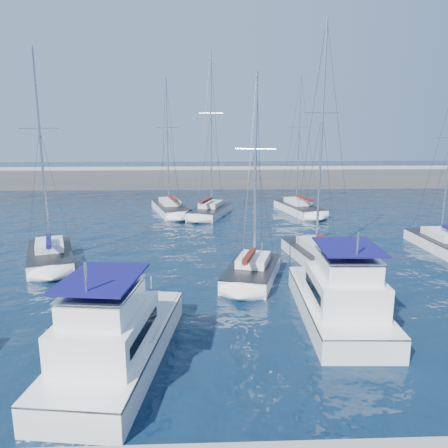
{
  "coord_description": "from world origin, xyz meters",
  "views": [
    {
      "loc": [
        -1.75,
        -21.22,
        9.81
      ],
      "look_at": [
        -0.54,
        9.56,
        3.0
      ],
      "focal_mm": 35.0,
      "sensor_mm": 36.0,
      "label": 1
    }
  ],
  "objects_px": {
    "sailboat_mid_c": "(252,272)",
    "sailboat_mid_d": "(320,256)",
    "sailboat_mid_e": "(446,245)",
    "sailboat_back_b": "(210,211)",
    "motor_yacht_port_inner": "(115,342)",
    "sailboat_mid_a": "(50,255)",
    "sailboat_back_c": "(299,208)",
    "sailboat_back_a": "(171,208)",
    "motor_yacht_stbd_inner": "(340,301)"
  },
  "relations": [
    {
      "from": "sailboat_mid_e",
      "to": "sailboat_back_a",
      "type": "distance_m",
      "value": 29.32
    },
    {
      "from": "motor_yacht_stbd_inner",
      "to": "sailboat_back_b",
      "type": "xyz_separation_m",
      "value": [
        -6.49,
        28.12,
        -0.56
      ]
    },
    {
      "from": "sailboat_mid_a",
      "to": "sailboat_back_a",
      "type": "bearing_deg",
      "value": 49.65
    },
    {
      "from": "sailboat_back_a",
      "to": "sailboat_back_c",
      "type": "bearing_deg",
      "value": -17.99
    },
    {
      "from": "motor_yacht_stbd_inner",
      "to": "sailboat_mid_a",
      "type": "bearing_deg",
      "value": 151.94
    },
    {
      "from": "sailboat_back_b",
      "to": "motor_yacht_port_inner",
      "type": "bearing_deg",
      "value": -79.7
    },
    {
      "from": "sailboat_mid_e",
      "to": "sailboat_mid_d",
      "type": "bearing_deg",
      "value": -166.58
    },
    {
      "from": "sailboat_mid_c",
      "to": "sailboat_mid_a",
      "type": "bearing_deg",
      "value": -179.98
    },
    {
      "from": "motor_yacht_port_inner",
      "to": "sailboat_mid_a",
      "type": "bearing_deg",
      "value": 125.25
    },
    {
      "from": "sailboat_mid_d",
      "to": "sailboat_back_c",
      "type": "xyz_separation_m",
      "value": [
        2.53,
        19.7,
        -0.01
      ]
    },
    {
      "from": "sailboat_back_b",
      "to": "sailboat_back_c",
      "type": "bearing_deg",
      "value": 25.42
    },
    {
      "from": "motor_yacht_port_inner",
      "to": "sailboat_mid_a",
      "type": "height_order",
      "value": "sailboat_mid_a"
    },
    {
      "from": "sailboat_back_a",
      "to": "sailboat_back_b",
      "type": "relative_size",
      "value": 0.86
    },
    {
      "from": "motor_yacht_stbd_inner",
      "to": "sailboat_mid_a",
      "type": "height_order",
      "value": "sailboat_mid_a"
    },
    {
      "from": "sailboat_mid_c",
      "to": "sailboat_back_a",
      "type": "relative_size",
      "value": 0.86
    },
    {
      "from": "sailboat_mid_a",
      "to": "sailboat_back_c",
      "type": "relative_size",
      "value": 0.99
    },
    {
      "from": "motor_yacht_port_inner",
      "to": "sailboat_back_b",
      "type": "relative_size",
      "value": 0.57
    },
    {
      "from": "sailboat_back_a",
      "to": "sailboat_mid_d",
      "type": "bearing_deg",
      "value": -74.09
    },
    {
      "from": "sailboat_back_a",
      "to": "sailboat_back_b",
      "type": "bearing_deg",
      "value": -38.79
    },
    {
      "from": "sailboat_mid_d",
      "to": "sailboat_back_a",
      "type": "bearing_deg",
      "value": 113.06
    },
    {
      "from": "motor_yacht_port_inner",
      "to": "sailboat_mid_d",
      "type": "distance_m",
      "value": 18.49
    },
    {
      "from": "motor_yacht_port_inner",
      "to": "sailboat_back_b",
      "type": "distance_m",
      "value": 32.4
    },
    {
      "from": "sailboat_mid_e",
      "to": "sailboat_back_a",
      "type": "height_order",
      "value": "sailboat_back_a"
    },
    {
      "from": "motor_yacht_stbd_inner",
      "to": "sailboat_mid_d",
      "type": "relative_size",
      "value": 0.56
    },
    {
      "from": "sailboat_mid_c",
      "to": "sailboat_back_a",
      "type": "xyz_separation_m",
      "value": [
        -7.23,
        23.55,
        -0.0
      ]
    },
    {
      "from": "motor_yacht_stbd_inner",
      "to": "sailboat_back_a",
      "type": "bearing_deg",
      "value": 112.56
    },
    {
      "from": "sailboat_mid_c",
      "to": "sailboat_mid_d",
      "type": "bearing_deg",
      "value": 48.36
    },
    {
      "from": "motor_yacht_port_inner",
      "to": "sailboat_mid_c",
      "type": "xyz_separation_m",
      "value": [
        6.81,
        10.5,
        -0.6
      ]
    },
    {
      "from": "sailboat_mid_c",
      "to": "sailboat_back_b",
      "type": "bearing_deg",
      "value": 113.45
    },
    {
      "from": "sailboat_mid_d",
      "to": "sailboat_back_c",
      "type": "relative_size",
      "value": 1.1
    },
    {
      "from": "sailboat_back_a",
      "to": "sailboat_mid_a",
      "type": "bearing_deg",
      "value": -127.1
    },
    {
      "from": "sailboat_back_b",
      "to": "sailboat_back_c",
      "type": "distance_m",
      "value": 10.67
    },
    {
      "from": "motor_yacht_port_inner",
      "to": "sailboat_mid_a",
      "type": "xyz_separation_m",
      "value": [
        -7.79,
        14.81,
        -0.59
      ]
    },
    {
      "from": "motor_yacht_stbd_inner",
      "to": "sailboat_mid_c",
      "type": "bearing_deg",
      "value": 122.99
    },
    {
      "from": "motor_yacht_stbd_inner",
      "to": "sailboat_back_a",
      "type": "distance_m",
      "value": 32.03
    },
    {
      "from": "motor_yacht_stbd_inner",
      "to": "sailboat_mid_e",
      "type": "xyz_separation_m",
      "value": [
        12.6,
        12.77,
        -0.62
      ]
    },
    {
      "from": "sailboat_mid_d",
      "to": "sailboat_back_a",
      "type": "distance_m",
      "value": 23.82
    },
    {
      "from": "motor_yacht_stbd_inner",
      "to": "motor_yacht_port_inner",
      "type": "bearing_deg",
      "value": -157.11
    },
    {
      "from": "motor_yacht_stbd_inner",
      "to": "sailboat_mid_d",
      "type": "xyz_separation_m",
      "value": [
        1.56,
        9.85,
        -0.59
      ]
    },
    {
      "from": "sailboat_back_b",
      "to": "motor_yacht_stbd_inner",
      "type": "bearing_deg",
      "value": -59.31
    },
    {
      "from": "sailboat_mid_c",
      "to": "sailboat_back_b",
      "type": "height_order",
      "value": "sailboat_back_b"
    },
    {
      "from": "motor_yacht_stbd_inner",
      "to": "sailboat_mid_c",
      "type": "height_order",
      "value": "sailboat_mid_c"
    },
    {
      "from": "sailboat_mid_a",
      "to": "motor_yacht_stbd_inner",
      "type": "bearing_deg",
      "value": -49.77
    },
    {
      "from": "motor_yacht_port_inner",
      "to": "sailboat_mid_a",
      "type": "distance_m",
      "value": 16.75
    },
    {
      "from": "motor_yacht_stbd_inner",
      "to": "sailboat_mid_a",
      "type": "xyz_separation_m",
      "value": [
        -18.45,
        10.81,
        -0.59
      ]
    },
    {
      "from": "sailboat_mid_c",
      "to": "sailboat_back_a",
      "type": "distance_m",
      "value": 24.64
    },
    {
      "from": "motor_yacht_port_inner",
      "to": "sailboat_back_b",
      "type": "xyz_separation_m",
      "value": [
        4.18,
        32.13,
        -0.56
      ]
    },
    {
      "from": "sailboat_mid_e",
      "to": "sailboat_back_c",
      "type": "height_order",
      "value": "sailboat_back_c"
    },
    {
      "from": "sailboat_back_c",
      "to": "sailboat_back_b",
      "type": "bearing_deg",
      "value": 174.92
    },
    {
      "from": "sailboat_mid_c",
      "to": "sailboat_mid_e",
      "type": "xyz_separation_m",
      "value": [
        16.46,
        6.28,
        -0.01
      ]
    }
  ]
}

